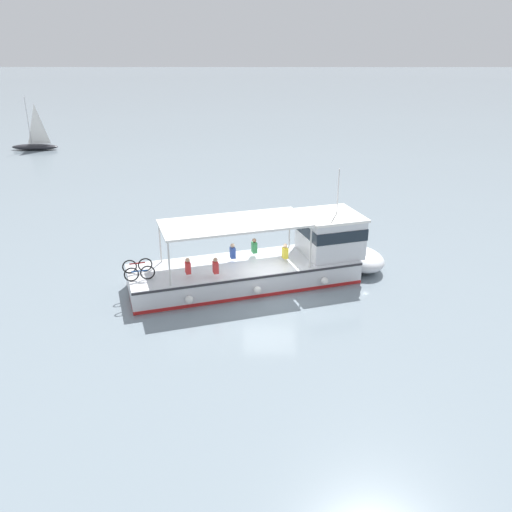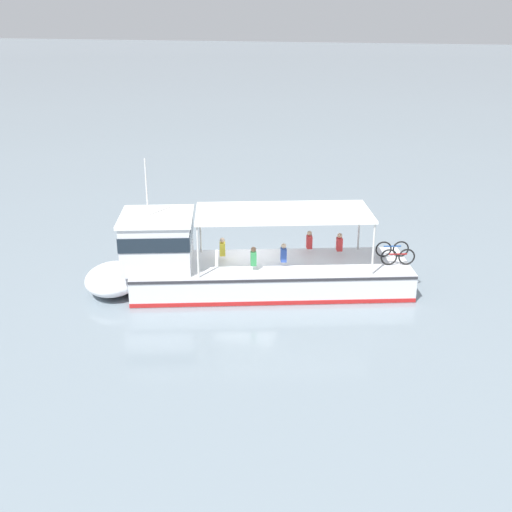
{
  "view_description": "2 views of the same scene",
  "coord_description": "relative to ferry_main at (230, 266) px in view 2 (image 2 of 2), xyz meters",
  "views": [
    {
      "loc": [
        -22.17,
        0.55,
        11.03
      ],
      "look_at": [
        1.2,
        0.65,
        1.4
      ],
      "focal_mm": 37.41,
      "sensor_mm": 36.0,
      "label": 1
    },
    {
      "loc": [
        24.4,
        6.87,
        10.48
      ],
      "look_at": [
        1.2,
        0.65,
        1.4
      ],
      "focal_mm": 46.07,
      "sensor_mm": 36.0,
      "label": 2
    }
  ],
  "objects": [
    {
      "name": "ground_plane",
      "position": [
        -1.51,
        0.32,
        -1.02
      ],
      "size": [
        400.0,
        400.0,
        0.0
      ],
      "primitive_type": "plane",
      "color": "gray"
    },
    {
      "name": "ferry_main",
      "position": [
        0.0,
        0.0,
        0.0
      ],
      "size": [
        6.83,
        13.04,
        5.32
      ],
      "color": "silver",
      "rests_on": "ground"
    }
  ]
}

